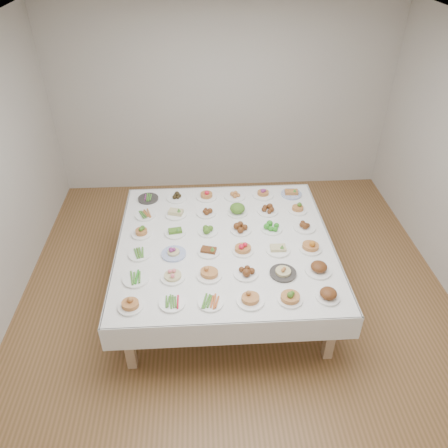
{
  "coord_description": "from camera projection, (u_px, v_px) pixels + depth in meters",
  "views": [
    {
      "loc": [
        -0.35,
        -3.73,
        3.67
      ],
      "look_at": [
        -0.12,
        0.14,
        0.88
      ],
      "focal_mm": 35.0,
      "sensor_mm": 36.0,
      "label": 1
    }
  ],
  "objects": [
    {
      "name": "dish_15",
      "position": [
        243.0,
        247.0,
        4.55
      ],
      "size": [
        0.22,
        0.22,
        0.14
      ],
      "color": "white",
      "rests_on": "display_table"
    },
    {
      "name": "dish_29",
      "position": [
        298.0,
        207.0,
        5.18
      ],
      "size": [
        0.22,
        0.22,
        0.12
      ],
      "color": "white",
      "rests_on": "display_table"
    },
    {
      "name": "dish_17",
      "position": [
        311.0,
        244.0,
        4.58
      ],
      "size": [
        0.26,
        0.25,
        0.15
      ],
      "color": "white",
      "rests_on": "display_table"
    },
    {
      "name": "dish_31",
      "position": [
        177.0,
        196.0,
        5.41
      ],
      "size": [
        0.25,
        0.25,
        0.1
      ],
      "color": "white",
      "rests_on": "display_table"
    },
    {
      "name": "dish_13",
      "position": [
        173.0,
        251.0,
        4.52
      ],
      "size": [
        0.26,
        0.26,
        0.13
      ],
      "color": "#4C66B2",
      "rests_on": "display_table"
    },
    {
      "name": "dish_18",
      "position": [
        141.0,
        231.0,
        4.8
      ],
      "size": [
        0.22,
        0.22,
        0.12
      ],
      "color": "white",
      "rests_on": "display_table"
    },
    {
      "name": "dish_2",
      "position": [
        211.0,
        302.0,
        3.97
      ],
      "size": [
        0.23,
        0.23,
        0.06
      ],
      "color": "white",
      "rests_on": "display_table"
    },
    {
      "name": "dish_34",
      "position": [
        263.0,
        192.0,
        5.45
      ],
      "size": [
        0.26,
        0.26,
        0.13
      ],
      "color": "white",
      "rests_on": "display_table"
    },
    {
      "name": "dish_21",
      "position": [
        241.0,
        227.0,
        4.86
      ],
      "size": [
        0.23,
        0.23,
        0.11
      ],
      "color": "white",
      "rests_on": "display_table"
    },
    {
      "name": "dish_35",
      "position": [
        291.0,
        192.0,
        5.48
      ],
      "size": [
        0.26,
        0.26,
        0.11
      ],
      "color": "#4C66B2",
      "rests_on": "display_table"
    },
    {
      "name": "dish_10",
      "position": [
        283.0,
        270.0,
        4.28
      ],
      "size": [
        0.26,
        0.26,
        0.13
      ],
      "color": "#2E2C29",
      "rests_on": "display_table"
    },
    {
      "name": "dish_23",
      "position": [
        305.0,
        225.0,
        4.9
      ],
      "size": [
        0.24,
        0.24,
        0.11
      ],
      "color": "white",
      "rests_on": "display_table"
    },
    {
      "name": "dish_4",
      "position": [
        290.0,
        296.0,
        3.98
      ],
      "size": [
        0.23,
        0.23,
        0.13
      ],
      "color": "white",
      "rests_on": "display_table"
    },
    {
      "name": "dish_24",
      "position": [
        145.0,
        215.0,
        5.11
      ],
      "size": [
        0.24,
        0.24,
        0.05
      ],
      "color": "white",
      "rests_on": "display_table"
    },
    {
      "name": "dish_19",
      "position": [
        175.0,
        231.0,
        4.83
      ],
      "size": [
        0.23,
        0.23,
        0.09
      ],
      "color": "white",
      "rests_on": "display_table"
    },
    {
      "name": "dish_9",
      "position": [
        246.0,
        270.0,
        4.27
      ],
      "size": [
        0.24,
        0.24,
        0.12
      ],
      "color": "white",
      "rests_on": "display_table"
    },
    {
      "name": "dish_32",
      "position": [
        206.0,
        194.0,
        5.42
      ],
      "size": [
        0.25,
        0.25,
        0.14
      ],
      "color": "white",
      "rests_on": "display_table"
    },
    {
      "name": "dish_14",
      "position": [
        209.0,
        249.0,
        4.55
      ],
      "size": [
        0.23,
        0.23,
        0.11
      ],
      "color": "white",
      "rests_on": "display_table"
    },
    {
      "name": "dish_27",
      "position": [
        237.0,
        208.0,
        5.13
      ],
      "size": [
        0.23,
        0.23,
        0.15
      ],
      "color": "white",
      "rests_on": "display_table"
    },
    {
      "name": "dish_33",
      "position": [
        235.0,
        194.0,
        5.44
      ],
      "size": [
        0.26,
        0.26,
        0.1
      ],
      "color": "white",
      "rests_on": "display_table"
    },
    {
      "name": "dish_26",
      "position": [
        206.0,
        211.0,
        5.14
      ],
      "size": [
        0.23,
        0.23,
        0.09
      ],
      "color": "white",
      "rests_on": "display_table"
    },
    {
      "name": "dish_11",
      "position": [
        319.0,
        266.0,
        4.3
      ],
      "size": [
        0.27,
        0.27,
        0.15
      ],
      "color": "white",
      "rests_on": "display_table"
    },
    {
      "name": "dish_1",
      "position": [
        172.0,
        303.0,
        3.97
      ],
      "size": [
        0.24,
        0.24,
        0.05
      ],
      "color": "white",
      "rests_on": "display_table"
    },
    {
      "name": "display_table",
      "position": [
        225.0,
        246.0,
        4.77
      ],
      "size": [
        2.33,
        2.33,
        0.75
      ],
      "color": "white",
      "rests_on": "ground"
    },
    {
      "name": "dish_7",
      "position": [
        173.0,
        273.0,
        4.22
      ],
      "size": [
        0.24,
        0.24,
        0.14
      ],
      "color": "white",
      "rests_on": "display_table"
    },
    {
      "name": "dish_25",
      "position": [
        176.0,
        212.0,
        5.11
      ],
      "size": [
        0.25,
        0.25,
        0.12
      ],
      "color": "white",
      "rests_on": "display_table"
    },
    {
      "name": "room_envelope",
      "position": [
        238.0,
        150.0,
        4.11
      ],
      "size": [
        5.02,
        5.02,
        2.81
      ],
      "color": "#8B5E3A",
      "rests_on": "ground"
    },
    {
      "name": "dish_3",
      "position": [
        251.0,
        296.0,
        3.96
      ],
      "size": [
        0.25,
        0.25,
        0.16
      ],
      "color": "white",
      "rests_on": "display_table"
    },
    {
      "name": "dish_6",
      "position": [
        136.0,
        278.0,
        4.22
      ],
      "size": [
        0.25,
        0.25,
        0.06
      ],
      "color": "white",
      "rests_on": "display_table"
    },
    {
      "name": "dish_30",
      "position": [
        148.0,
        198.0,
        5.41
      ],
      "size": [
        0.25,
        0.25,
        0.06
      ],
      "color": "#2E2C29",
      "rests_on": "display_table"
    },
    {
      "name": "dish_16",
      "position": [
        278.0,
        247.0,
        4.57
      ],
      "size": [
        0.25,
        0.25,
        0.11
      ],
      "color": "white",
      "rests_on": "display_table"
    },
    {
      "name": "dish_12",
      "position": [
        140.0,
        254.0,
        4.53
      ],
      "size": [
        0.23,
        0.23,
        0.05
      ],
      "color": "white",
      "rests_on": "display_table"
    },
    {
      "name": "dish_20",
      "position": [
        208.0,
        229.0,
        4.84
      ],
      "size": [
        0.22,
        0.22,
        0.1
      ],
      "color": "white",
      "rests_on": "display_table"
    },
    {
      "name": "dish_28",
      "position": [
        268.0,
        209.0,
        5.16
      ],
      "size": [
        0.24,
        0.24,
        0.11
      ],
      "color": "white",
      "rests_on": "display_table"
    },
    {
      "name": "dish_0",
      "position": [
        130.0,
        303.0,
        3.91
      ],
      "size": [
        0.23,
        0.23,
        0.13
      ],
      "color": "white",
      "rests_on": "display_table"
    },
    {
      "name": "dish_8",
      "position": [
        209.0,
        271.0,
        4.24
      ],
      "size": [
        0.27,
        0.26,
        0.15
      ],
      "color": "white",
      "rests_on": "display_table"
    },
    {
      "name": "dish_22",
      "position": [
        272.0,
        226.0,
        4.87
      ],
      "size": [
        0.25,
        0.25,
        0.11
      ],
      "color": "white",
      "rests_on": "display_table"
    },
    {
      "name": "dish_5",
      "position": [
        328.0,
        293.0,
        4.0
      ],
      "size": [
        0.22,
        0.22,
        0.13
      ],
      "color": "white",
      "rests_on": "display_table"
    }
  ]
}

